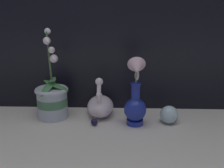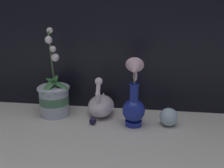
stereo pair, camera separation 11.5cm
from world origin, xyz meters
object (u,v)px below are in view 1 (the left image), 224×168
at_px(orchid_potted_plant, 52,99).
at_px(blue_vase, 135,101).
at_px(swan_figurine, 100,105).
at_px(glass_sphere, 169,115).

distance_m(orchid_potted_plant, blue_vase, 0.38).
bearing_deg(swan_figurine, orchid_potted_plant, -173.68).
height_order(orchid_potted_plant, swan_figurine, orchid_potted_plant).
height_order(orchid_potted_plant, glass_sphere, orchid_potted_plant).
relative_size(swan_figurine, glass_sphere, 2.51).
distance_m(swan_figurine, glass_sphere, 0.31).
xyz_separation_m(orchid_potted_plant, swan_figurine, (0.22, 0.02, -0.04)).
relative_size(orchid_potted_plant, glass_sphere, 5.16).
bearing_deg(swan_figurine, glass_sphere, -12.78).
xyz_separation_m(swan_figurine, blue_vase, (0.16, -0.09, 0.05)).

